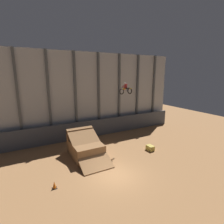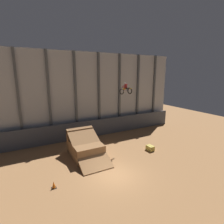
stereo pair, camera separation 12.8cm
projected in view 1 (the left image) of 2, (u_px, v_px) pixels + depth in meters
The scene contains 7 objects.
ground_plane at pixel (116, 175), 15.20m from camera, with size 60.00×60.00×0.00m, color #996B42.
arena_back_wall at pixel (75, 96), 23.29m from camera, with size 32.00×0.40×11.52m.
lower_barrier at pixel (79, 131), 23.45m from camera, with size 31.36×0.20×2.37m.
dirt_ramp at pixel (85, 147), 18.78m from camera, with size 3.03×5.67×2.77m.
rider_bike_solo at pixel (126, 89), 21.07m from camera, with size 1.03×1.79×1.53m.
traffic_cone_near_ramp at pixel (54, 185), 13.42m from camera, with size 0.36×0.36×0.58m.
hay_bale_trackside at pixel (150, 148), 20.14m from camera, with size 0.64×0.93×0.57m.
Camera 1 is at (-6.83, -11.83, 8.66)m, focal length 28.00 mm.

